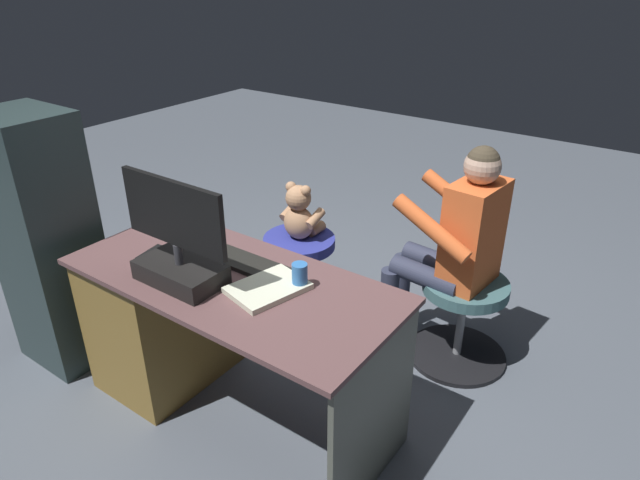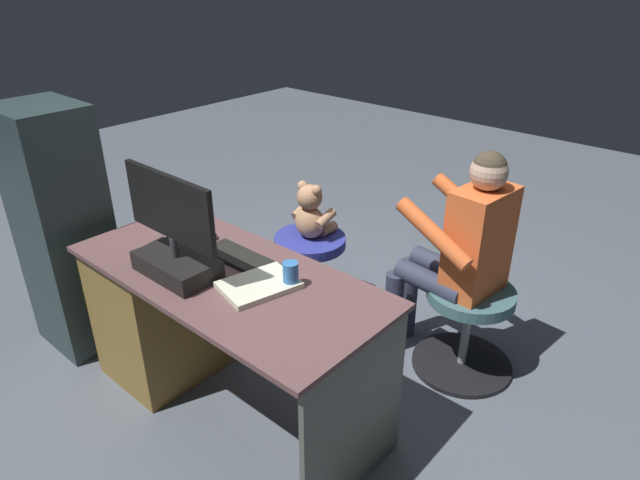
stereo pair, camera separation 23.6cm
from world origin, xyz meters
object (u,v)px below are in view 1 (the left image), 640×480
(keyboard, at_px, (247,263))
(cup, at_px, (300,276))
(tv_remote, at_px, (150,253))
(visitor_chair, at_px, (462,313))
(computer_mouse, at_px, (205,242))
(desk, at_px, (176,315))
(teddy_bear, at_px, (300,214))
(monitor, at_px, (178,250))
(person, at_px, (454,240))
(office_chair_teddy, at_px, (300,267))

(keyboard, relative_size, cup, 3.85)
(tv_remote, height_order, visitor_chair, tv_remote)
(tv_remote, bearing_deg, computer_mouse, -132.52)
(desk, distance_m, teddy_bear, 0.93)
(monitor, distance_m, visitor_chair, 1.52)
(cup, relative_size, tv_remote, 0.73)
(desk, xyz_separation_m, cup, (-0.68, -0.11, 0.40))
(desk, height_order, tv_remote, tv_remote)
(visitor_chair, bearing_deg, desk, 42.61)
(tv_remote, bearing_deg, visitor_chair, -145.86)
(visitor_chair, xyz_separation_m, person, (0.09, 0.01, 0.41))
(desk, height_order, person, person)
(monitor, height_order, teddy_bear, monitor)
(computer_mouse, height_order, cup, cup)
(monitor, xyz_separation_m, keyboard, (-0.13, -0.25, -0.13))
(desk, xyz_separation_m, monitor, (-0.25, 0.14, 0.49))
(keyboard, height_order, computer_mouse, computer_mouse)
(office_chair_teddy, xyz_separation_m, visitor_chair, (-0.99, -0.10, 0.00))
(office_chair_teddy, bearing_deg, visitor_chair, -174.17)
(office_chair_teddy, bearing_deg, desk, 85.01)
(computer_mouse, bearing_deg, cup, 176.39)
(office_chair_teddy, bearing_deg, cup, 127.82)
(office_chair_teddy, bearing_deg, computer_mouse, 91.80)
(visitor_chair, bearing_deg, cup, 66.09)
(monitor, height_order, office_chair_teddy, monitor)
(desk, bearing_deg, visitor_chair, -137.39)
(office_chair_teddy, height_order, teddy_bear, teddy_bear)
(keyboard, relative_size, tv_remote, 2.80)
(tv_remote, xyz_separation_m, teddy_bear, (-0.11, -0.96, -0.13))
(monitor, height_order, cup, monitor)
(keyboard, distance_m, computer_mouse, 0.28)
(keyboard, relative_size, teddy_bear, 1.24)
(office_chair_teddy, bearing_deg, teddy_bear, -90.00)
(desk, xyz_separation_m, tv_remote, (0.04, 0.07, 0.36))
(monitor, relative_size, computer_mouse, 5.62)
(monitor, bearing_deg, desk, -28.95)
(computer_mouse, distance_m, teddy_bear, 0.76)
(computer_mouse, relative_size, office_chair_teddy, 0.19)
(keyboard, relative_size, office_chair_teddy, 0.82)
(computer_mouse, xyz_separation_m, office_chair_teddy, (0.02, -0.74, -0.48))
(monitor, xyz_separation_m, teddy_bear, (0.17, -1.03, -0.26))
(cup, relative_size, visitor_chair, 0.21)
(cup, distance_m, visitor_chair, 1.09)
(desk, height_order, keyboard, keyboard)
(tv_remote, relative_size, visitor_chair, 0.29)
(computer_mouse, xyz_separation_m, cup, (-0.58, 0.04, 0.04))
(monitor, bearing_deg, teddy_bear, -80.57)
(teddy_bear, bearing_deg, cup, 127.40)
(visitor_chair, bearing_deg, office_chair_teddy, 5.83)
(visitor_chair, bearing_deg, tv_remote, 43.55)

